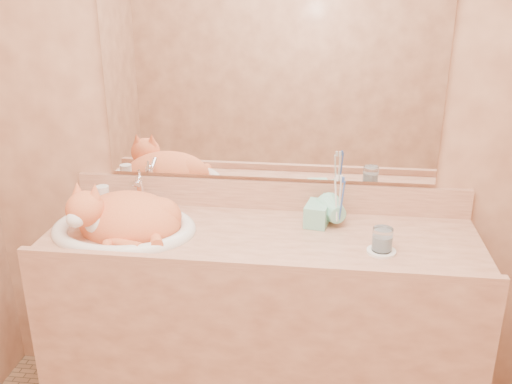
# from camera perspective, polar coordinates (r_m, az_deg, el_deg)

# --- Properties ---
(wall_back) EXTENTS (2.40, 0.02, 2.50)m
(wall_back) POSITION_cam_1_polar(r_m,az_deg,el_deg) (2.23, 1.37, 7.97)
(wall_back) COLOR #965E44
(wall_back) RESTS_ON ground
(vanity_counter) EXTENTS (1.60, 0.55, 0.85)m
(vanity_counter) POSITION_cam_1_polar(r_m,az_deg,el_deg) (2.32, 0.46, -13.95)
(vanity_counter) COLOR #975B43
(vanity_counter) RESTS_ON floor
(mirror) EXTENTS (1.30, 0.02, 0.80)m
(mirror) POSITION_cam_1_polar(r_m,az_deg,el_deg) (2.19, 1.37, 11.46)
(mirror) COLOR white
(mirror) RESTS_ON wall_back
(sink_basin) EXTENTS (0.55, 0.46, 0.17)m
(sink_basin) POSITION_cam_1_polar(r_m,az_deg,el_deg) (2.17, -13.21, -1.80)
(sink_basin) COLOR white
(sink_basin) RESTS_ON vanity_counter
(faucet) EXTENTS (0.06, 0.12, 0.16)m
(faucet) POSITION_cam_1_polar(r_m,az_deg,el_deg) (2.35, -11.53, 0.02)
(faucet) COLOR silver
(faucet) RESTS_ON vanity_counter
(cat) EXTENTS (0.43, 0.37, 0.22)m
(cat) POSITION_cam_1_polar(r_m,az_deg,el_deg) (2.17, -13.17, -2.37)
(cat) COLOR #D35930
(cat) RESTS_ON sink_basin
(soap_dispenser) EXTENTS (0.10, 0.10, 0.19)m
(soap_dispenser) POSITION_cam_1_polar(r_m,az_deg,el_deg) (2.12, 5.86, -1.54)
(soap_dispenser) COLOR #7CC7AA
(soap_dispenser) RESTS_ON vanity_counter
(toothbrush_cup) EXTENTS (0.15, 0.15, 0.10)m
(toothbrush_cup) POSITION_cam_1_polar(r_m,az_deg,el_deg) (2.16, 8.23, -2.46)
(toothbrush_cup) COLOR #7CC7AA
(toothbrush_cup) RESTS_ON vanity_counter
(toothbrushes) EXTENTS (0.04, 0.04, 0.22)m
(toothbrushes) POSITION_cam_1_polar(r_m,az_deg,el_deg) (2.13, 8.34, -0.58)
(toothbrushes) COLOR silver
(toothbrushes) RESTS_ON toothbrush_cup
(saucer) EXTENTS (0.10, 0.10, 0.01)m
(saucer) POSITION_cam_1_polar(r_m,az_deg,el_deg) (2.03, 12.42, -5.82)
(saucer) COLOR white
(saucer) RESTS_ON vanity_counter
(water_glass) EXTENTS (0.07, 0.07, 0.08)m
(water_glass) POSITION_cam_1_polar(r_m,az_deg,el_deg) (2.01, 12.52, -4.65)
(water_glass) COLOR silver
(water_glass) RESTS_ON saucer
(lotion_bottle) EXTENTS (0.05, 0.05, 0.12)m
(lotion_bottle) POSITION_cam_1_polar(r_m,az_deg,el_deg) (2.34, -15.00, -0.84)
(lotion_bottle) COLOR silver
(lotion_bottle) RESTS_ON vanity_counter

